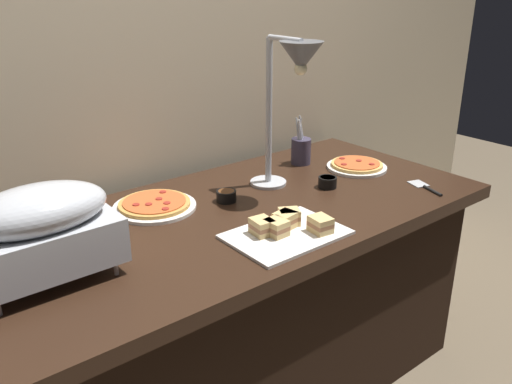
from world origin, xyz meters
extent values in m
cube|color=#C6B593|center=(0.00, 0.50, 1.20)|extent=(4.40, 0.04, 2.40)
cube|color=black|center=(0.00, 0.00, 0.73)|extent=(1.90, 0.84, 0.05)
cube|color=black|center=(0.00, 0.00, 0.35)|extent=(1.75, 0.74, 0.71)
cylinder|color=#B7BABF|center=(-0.47, -0.13, 0.78)|extent=(0.01, 0.01, 0.04)
cylinder|color=#B7BABF|center=(-0.47, 0.05, 0.78)|extent=(0.01, 0.01, 0.04)
cube|color=#B7BABF|center=(-0.62, -0.04, 0.86)|extent=(0.38, 0.23, 0.12)
ellipsoid|color=#B7BABF|center=(-0.62, -0.04, 0.96)|extent=(0.36, 0.22, 0.12)
cylinder|color=#B7BABF|center=(0.29, 0.13, 0.77)|extent=(0.14, 0.14, 0.01)
cylinder|color=#B7BABF|center=(0.29, 0.13, 1.04)|extent=(0.02, 0.02, 0.54)
cylinder|color=#B7BABF|center=(0.29, 0.05, 1.31)|extent=(0.02, 0.16, 0.02)
cone|color=#595B60|center=(0.29, -0.03, 1.26)|extent=(0.15, 0.15, 0.10)
sphere|color=#F9EAB2|center=(0.29, -0.03, 1.22)|extent=(0.04, 0.04, 0.04)
cylinder|color=white|center=(-0.17, 0.20, 0.77)|extent=(0.29, 0.29, 0.01)
cylinder|color=#C68E42|center=(-0.17, 0.20, 0.78)|extent=(0.25, 0.25, 0.01)
cylinder|color=#C65628|center=(-0.17, 0.20, 0.79)|extent=(0.22, 0.22, 0.00)
cylinder|color=maroon|center=(-0.15, 0.20, 0.79)|extent=(0.02, 0.02, 0.00)
cylinder|color=maroon|center=(-0.11, 0.25, 0.79)|extent=(0.02, 0.02, 0.00)
cylinder|color=maroon|center=(-0.20, 0.18, 0.79)|extent=(0.02, 0.02, 0.00)
cylinder|color=maroon|center=(-0.18, 0.11, 0.79)|extent=(0.02, 0.02, 0.00)
cylinder|color=maroon|center=(-0.24, 0.21, 0.79)|extent=(0.02, 0.02, 0.00)
cylinder|color=maroon|center=(-0.15, 0.15, 0.79)|extent=(0.02, 0.02, 0.00)
cylinder|color=white|center=(0.69, 0.04, 0.77)|extent=(0.25, 0.25, 0.01)
cylinder|color=#DBA856|center=(0.69, 0.04, 0.78)|extent=(0.21, 0.21, 0.01)
cylinder|color=#C65628|center=(0.69, 0.04, 0.79)|extent=(0.19, 0.19, 0.00)
cylinder|color=maroon|center=(0.71, 0.05, 0.79)|extent=(0.02, 0.02, 0.00)
cylinder|color=maroon|center=(0.68, 0.11, 0.79)|extent=(0.02, 0.02, 0.00)
cylinder|color=maroon|center=(0.63, 0.05, 0.79)|extent=(0.02, 0.02, 0.00)
cylinder|color=maroon|center=(0.72, -0.02, 0.79)|extent=(0.02, 0.02, 0.00)
cube|color=white|center=(0.04, -0.25, 0.77)|extent=(0.36, 0.25, 0.01)
cube|color=tan|center=(0.06, -0.21, 0.78)|extent=(0.08, 0.07, 0.02)
cube|color=#9E6642|center=(0.06, -0.21, 0.80)|extent=(0.08, 0.07, 0.01)
cube|color=tan|center=(0.06, -0.21, 0.81)|extent=(0.08, 0.07, 0.02)
cube|color=tan|center=(0.01, -0.24, 0.78)|extent=(0.06, 0.07, 0.02)
cube|color=#9E6642|center=(0.01, -0.24, 0.80)|extent=(0.06, 0.07, 0.01)
cube|color=tan|center=(0.01, -0.24, 0.81)|extent=(0.06, 0.07, 0.02)
cube|color=tan|center=(-0.02, -0.21, 0.78)|extent=(0.07, 0.08, 0.02)
cube|color=#9E6642|center=(-0.02, -0.21, 0.80)|extent=(0.07, 0.08, 0.01)
cube|color=tan|center=(-0.02, -0.21, 0.81)|extent=(0.07, 0.08, 0.02)
cube|color=tan|center=(0.13, -0.31, 0.78)|extent=(0.07, 0.07, 0.02)
cube|color=#9E6642|center=(0.13, -0.31, 0.80)|extent=(0.07, 0.07, 0.01)
cube|color=tan|center=(0.13, -0.31, 0.81)|extent=(0.07, 0.07, 0.02)
cube|color=tan|center=(0.09, -0.20, 0.78)|extent=(0.08, 0.08, 0.02)
cube|color=#9E6642|center=(0.09, -0.20, 0.80)|extent=(0.08, 0.08, 0.01)
cube|color=tan|center=(0.09, -0.20, 0.81)|extent=(0.08, 0.08, 0.02)
cylinder|color=black|center=(0.44, -0.04, 0.78)|extent=(0.07, 0.07, 0.04)
cylinder|color=maroon|center=(0.44, -0.04, 0.80)|extent=(0.06, 0.06, 0.01)
cylinder|color=black|center=(0.06, 0.09, 0.78)|extent=(0.07, 0.07, 0.04)
cylinder|color=#562D14|center=(0.06, 0.09, 0.80)|extent=(0.06, 0.06, 0.01)
cylinder|color=#383347|center=(0.56, 0.23, 0.82)|extent=(0.08, 0.08, 0.11)
cylinder|color=#B7BABF|center=(0.54, 0.23, 0.87)|extent=(0.02, 0.01, 0.16)
cylinder|color=#B7BABF|center=(0.54, 0.22, 0.88)|extent=(0.01, 0.04, 0.16)
cylinder|color=#B7BABF|center=(0.54, 0.23, 0.88)|extent=(0.01, 0.04, 0.17)
cylinder|color=#B7BABF|center=(0.57, 0.25, 0.88)|extent=(0.01, 0.04, 0.17)
cylinder|color=#B7BABF|center=(0.55, 0.24, 0.88)|extent=(0.04, 0.02, 0.16)
cube|color=#B7BABF|center=(0.74, -0.24, 0.76)|extent=(0.07, 0.08, 0.00)
cylinder|color=black|center=(0.71, -0.32, 0.76)|extent=(0.04, 0.10, 0.01)
camera|label=1|loc=(-0.98, -1.37, 1.51)|focal=38.02mm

